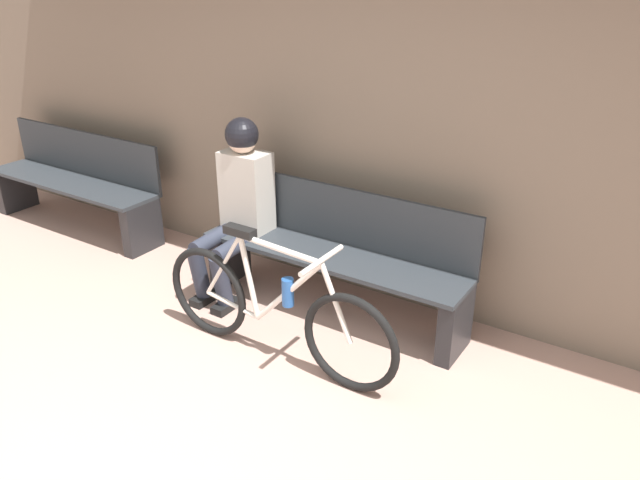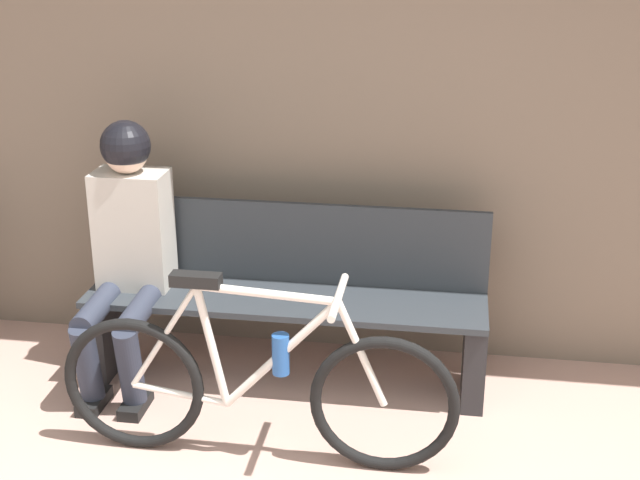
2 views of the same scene
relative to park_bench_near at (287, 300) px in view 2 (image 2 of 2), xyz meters
name	(u,v)px [view 2 (image 2 of 2)]	position (x,y,z in m)	size (l,w,h in m)	color
storefront_wall	(335,20)	(0.17, 0.41, 1.25)	(12.00, 0.56, 3.20)	#756656
park_bench_near	(287,300)	(0.00, 0.00, 0.00)	(1.88, 0.42, 0.85)	#2D3338
bicycle	(256,387)	(0.00, -0.69, -0.07)	(1.64, 0.40, 0.82)	black
person_seated	(127,239)	(-0.73, -0.11, 0.31)	(0.34, 0.62, 1.26)	#2D3342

